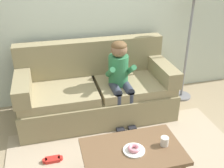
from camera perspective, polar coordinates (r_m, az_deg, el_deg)
ground at (r=3.27m, az=2.31°, el=-13.73°), size 10.00×10.00×0.00m
wall_back at (r=3.90m, az=-3.45°, el=16.24°), size 8.00×0.10×2.80m
area_rug at (r=3.09m, az=3.70°, el=-16.58°), size 2.66×1.67×0.01m
couch at (r=3.72m, az=-3.49°, el=-1.50°), size 2.07×0.90×1.00m
coffee_table at (r=2.65m, az=4.43°, el=-14.51°), size 0.96×0.60×0.42m
person_child at (r=3.45m, az=1.71°, el=2.01°), size 0.34×0.58×1.10m
plate at (r=2.61m, az=4.71°, el=-13.94°), size 0.21×0.21×0.01m
donut at (r=2.59m, az=4.73°, el=-13.52°), size 0.15×0.15×0.04m
mug at (r=2.69m, az=11.14°, el=-11.89°), size 0.08×0.08×0.09m
toy_controller at (r=3.16m, az=-12.52°, el=-15.56°), size 0.23×0.09×0.05m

